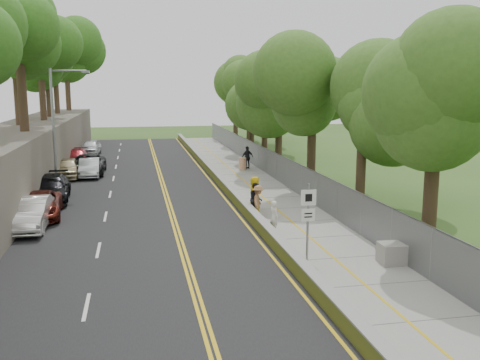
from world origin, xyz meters
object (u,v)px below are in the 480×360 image
Objects in this scene: concrete_block at (395,253)px; car_1 at (31,214)px; streetlight at (57,121)px; construction_barrel at (242,164)px; person_far at (247,157)px; painter_0 at (255,193)px; car_2 at (39,205)px; signpost at (308,213)px.

concrete_block is 0.26× the size of car_1.
construction_barrel is (13.56, 6.12, -4.09)m from streetlight.
construction_barrel is 0.84× the size of concrete_block.
person_far is at bearing 49.51° from car_1.
car_2 is at bearing 95.06° from painter_0.
car_1 is (-0.14, -9.88, -3.84)m from streetlight.
car_2 reaches higher than construction_barrel.
car_1 is (-11.65, 7.14, -1.16)m from signpost.
signpost is 2.60× the size of concrete_block.
car_1 is at bearing -94.88° from car_2.
signpost is 0.64× the size of car_2.
painter_0 is at bearing 60.28° from person_far.
streetlight reaches higher than concrete_block.
car_1 reaches higher than car_2.
streetlight reaches higher than signpost.
streetlight is 10.60m from car_1.
construction_barrel is at bearing 49.54° from car_1.
car_1 reaches higher than construction_barrel.
streetlight is 23.65m from concrete_block.
car_2 is at bearing 90.11° from car_1.
signpost is 15.00m from car_2.
signpost is 1.65× the size of person_far.
construction_barrel is at bearing 84.95° from signpost.
streetlight is at bearing 6.25° from person_far.
signpost is 13.71m from car_1.
person_far is (14.25, 14.39, 0.27)m from car_2.
car_2 is 11.52m from painter_0.
streetlight is 20.72m from signpost.
car_1 is at bearing 148.51° from signpost.
construction_barrel is 0.53× the size of person_far.
signpost is at bearing 163.15° from concrete_block.
signpost is 3.72m from concrete_block.
streetlight is at bearing 84.09° from car_2.
streetlight is at bearing 124.08° from signpost.
signpost is 8.89m from painter_0.
signpost reaches higher than concrete_block.
construction_barrel is at bearing -1.03° from painter_0.
car_2 is (-11.65, 9.37, -1.25)m from signpost.
streetlight reaches higher than car_2.
car_1 is (-13.70, -15.99, 0.25)m from construction_barrel.
concrete_block is at bearing -153.22° from painter_0.
streetlight is 4.26× the size of person_far.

